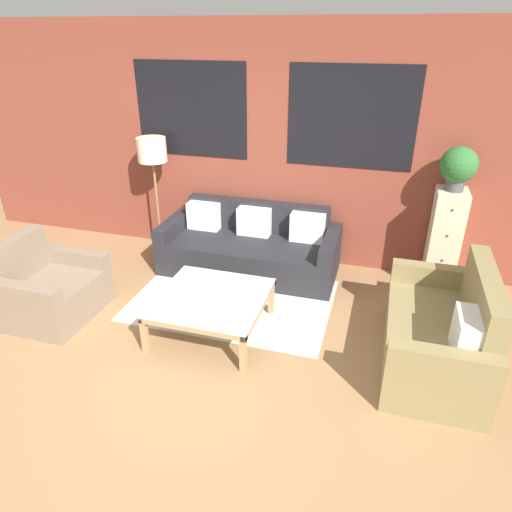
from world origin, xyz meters
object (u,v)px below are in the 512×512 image
Objects in this scene: settee_vintage at (441,334)px; potted_plant at (459,166)px; armchair_corner at (50,290)px; floor_lamp at (152,156)px; coffee_table at (211,301)px; drawer_cabinet at (444,241)px; couch_dark at (251,248)px.

potted_plant is at bearing 87.17° from settee_vintage.
settee_vintage is at bearing 4.32° from armchair_corner.
settee_vintage is 0.99× the size of floor_lamp.
settee_vintage is 2.08m from coffee_table.
floor_lamp is 3.54m from drawer_cabinet.
drawer_cabinet is (0.07, 1.44, 0.27)m from settee_vintage.
settee_vintage is at bearing 3.04° from coffee_table.
potted_plant reaches higher than floor_lamp.
coffee_table is at bearing 5.88° from armchair_corner.
potted_plant is (3.84, 1.73, 1.14)m from armchair_corner.
potted_plant is (2.17, 0.20, 1.13)m from couch_dark.
floor_lamp reaches higher than armchair_corner.
coffee_table is at bearing -144.09° from drawer_cabinet.
coffee_table is (-2.07, -0.11, 0.03)m from settee_vintage.
floor_lamp is at bearing -179.11° from potted_plant.
couch_dark reaches higher than coffee_table.
drawer_cabinet is 0.84m from potted_plant.
drawer_cabinet is 2.49× the size of potted_plant.
coffee_table is at bearing -176.96° from settee_vintage.
drawer_cabinet is (2.15, 1.55, 0.23)m from coffee_table.
coffee_table is at bearing -48.73° from floor_lamp.
drawer_cabinet reaches higher than couch_dark.
couch_dark is 4.53× the size of potted_plant.
armchair_corner is at bearing -155.78° from drawer_cabinet.
potted_plant is at bearing 5.35° from couch_dark.
drawer_cabinet is (3.84, 1.73, 0.30)m from armchair_corner.
couch_dark is at bearing -174.65° from potted_plant.
drawer_cabinet is at bearing 87.17° from settee_vintage.
armchair_corner is 0.61× the size of floor_lamp.
floor_lamp reaches higher than drawer_cabinet.
couch_dark is 1.40× the size of settee_vintage.
floor_lamp is at bearing -179.12° from drawer_cabinet.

